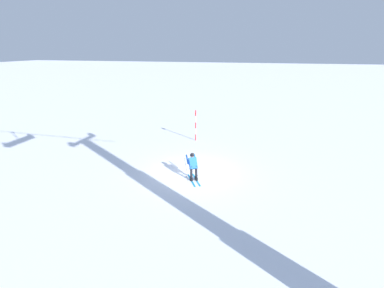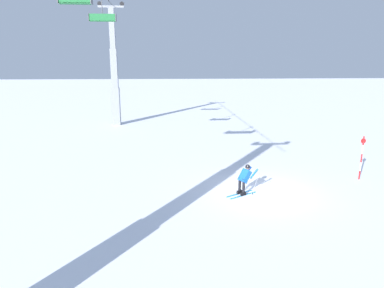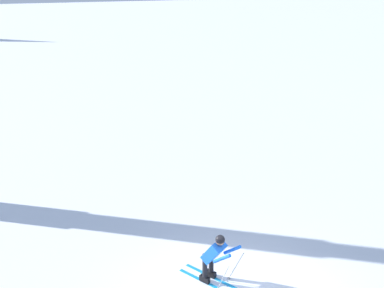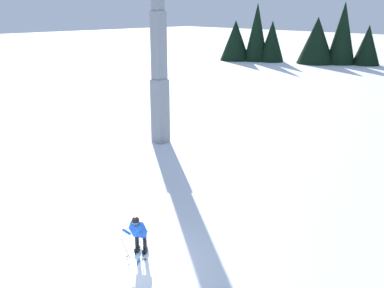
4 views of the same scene
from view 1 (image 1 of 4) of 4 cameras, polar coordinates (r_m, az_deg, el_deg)
name	(u,v)px [view 1 (image 1 of 4)]	position (r m, az deg, el deg)	size (l,w,h in m)	color
ground_plane	(194,172)	(16.88, 0.43, -5.59)	(260.00, 260.00, 0.00)	white
skier_carving_main	(193,165)	(15.68, 0.19, -4.14)	(1.28, 1.72, 1.63)	#198CCC
trail_marker_pole	(196,124)	(22.19, 0.73, 3.97)	(0.07, 0.28, 2.43)	red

